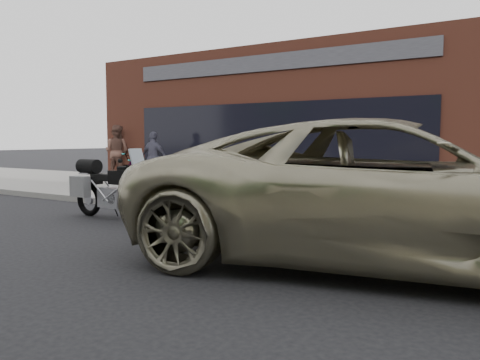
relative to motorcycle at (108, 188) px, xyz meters
name	(u,v)px	position (x,y,z in m)	size (l,w,h in m)	color
ground	(65,265)	(2.15, -2.71, -0.61)	(120.00, 120.00, 0.00)	black
near_sidewalk	(298,199)	(2.15, 4.29, -0.53)	(44.00, 6.00, 0.15)	gray
storefront	(326,122)	(0.15, 11.27, 1.64)	(14.00, 10.07, 4.50)	#59291C
motorcycle	(108,188)	(0.00, 0.00, 0.00)	(2.23, 0.72, 1.41)	black
minivan	(394,192)	(5.65, -0.49, 0.31)	(3.06, 6.63, 1.84)	tan
bicycle_front	(141,168)	(-3.63, 4.73, 0.03)	(0.65, 1.88, 0.99)	gray
bicycle_rear	(194,173)	(-0.85, 3.92, 0.03)	(0.46, 1.64, 0.98)	gray
sandwich_sign	(195,181)	(0.55, 2.11, 0.02)	(0.81, 0.80, 0.95)	white
cafe_table	(126,172)	(-4.19, 4.60, -0.10)	(0.68, 0.68, 0.39)	black
cafe_patron_left	(117,151)	(-5.93, 5.89, 0.52)	(0.95, 0.74, 1.95)	#4A3027
cafe_patron_right	(154,157)	(-3.35, 5.04, 0.38)	(0.98, 0.41, 1.68)	#3D3C4C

